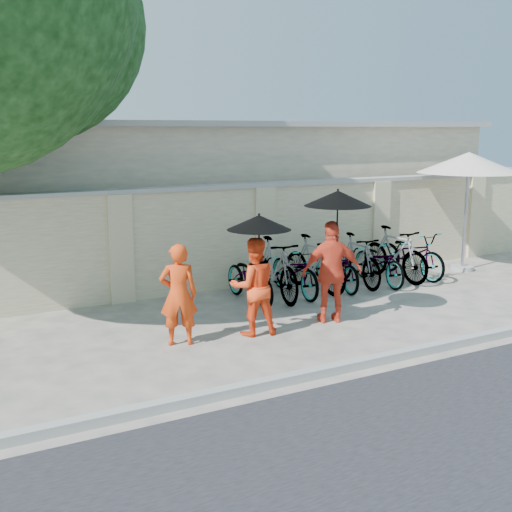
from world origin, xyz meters
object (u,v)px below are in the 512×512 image
monk_center (254,286)px  patio_umbrella (469,164)px  monk_left (178,295)px  monk_right (332,272)px

monk_center → patio_umbrella: size_ratio=0.58×
monk_center → patio_umbrella: bearing=-152.1°
monk_left → monk_right: (2.64, -0.15, 0.08)m
monk_left → monk_center: monk_center is taller
monk_left → patio_umbrella: patio_umbrella is taller
monk_center → patio_umbrella: patio_umbrella is taller
monk_left → patio_umbrella: 7.89m
monk_right → patio_umbrella: size_ratio=0.64×
monk_left → monk_center: bearing=-166.0°
monk_center → monk_right: size_ratio=0.90×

